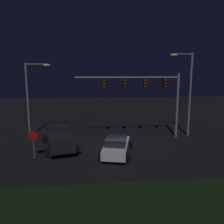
{
  "coord_description": "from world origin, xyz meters",
  "views": [
    {
      "loc": [
        -2.09,
        -19.13,
        6.6
      ],
      "look_at": [
        -0.08,
        1.31,
        2.98
      ],
      "focal_mm": 36.2,
      "sensor_mm": 36.0,
      "label": 1
    }
  ],
  "objects_px": {
    "pickup_truck": "(59,137)",
    "traffic_signal_gantry": "(145,88)",
    "street_lamp_left": "(32,90)",
    "street_lamp_right": "(186,85)",
    "car_sedan": "(117,146)",
    "stop_sign": "(33,139)"
  },
  "relations": [
    {
      "from": "car_sedan",
      "to": "stop_sign",
      "type": "distance_m",
      "value": 6.48
    },
    {
      "from": "traffic_signal_gantry",
      "to": "street_lamp_left",
      "type": "xyz_separation_m",
      "value": [
        -11.27,
        2.04,
        -0.23
      ]
    },
    {
      "from": "pickup_truck",
      "to": "car_sedan",
      "type": "height_order",
      "value": "pickup_truck"
    },
    {
      "from": "traffic_signal_gantry",
      "to": "street_lamp_right",
      "type": "bearing_deg",
      "value": 4.4
    },
    {
      "from": "pickup_truck",
      "to": "street_lamp_left",
      "type": "relative_size",
      "value": 0.76
    },
    {
      "from": "stop_sign",
      "to": "street_lamp_right",
      "type": "bearing_deg",
      "value": 19.5
    },
    {
      "from": "traffic_signal_gantry",
      "to": "street_lamp_left",
      "type": "bearing_deg",
      "value": 169.72
    },
    {
      "from": "stop_sign",
      "to": "traffic_signal_gantry",
      "type": "bearing_deg",
      "value": 25.52
    },
    {
      "from": "street_lamp_right",
      "to": "pickup_truck",
      "type": "bearing_deg",
      "value": -168.08
    },
    {
      "from": "traffic_signal_gantry",
      "to": "street_lamp_right",
      "type": "relative_size",
      "value": 1.21
    },
    {
      "from": "pickup_truck",
      "to": "street_lamp_right",
      "type": "bearing_deg",
      "value": -92.19
    },
    {
      "from": "pickup_truck",
      "to": "street_lamp_left",
      "type": "distance_m",
      "value": 6.55
    },
    {
      "from": "street_lamp_right",
      "to": "stop_sign",
      "type": "relative_size",
      "value": 3.82
    },
    {
      "from": "street_lamp_right",
      "to": "stop_sign",
      "type": "bearing_deg",
      "value": -160.5
    },
    {
      "from": "car_sedan",
      "to": "street_lamp_right",
      "type": "height_order",
      "value": "street_lamp_right"
    },
    {
      "from": "street_lamp_left",
      "to": "stop_sign",
      "type": "relative_size",
      "value": 3.38
    },
    {
      "from": "pickup_truck",
      "to": "traffic_signal_gantry",
      "type": "relative_size",
      "value": 0.55
    },
    {
      "from": "car_sedan",
      "to": "street_lamp_left",
      "type": "xyz_separation_m",
      "value": [
        -7.92,
        6.56,
        4.06
      ]
    },
    {
      "from": "pickup_truck",
      "to": "street_lamp_right",
      "type": "xyz_separation_m",
      "value": [
        12.53,
        2.64,
        4.31
      ]
    },
    {
      "from": "traffic_signal_gantry",
      "to": "car_sedan",
      "type": "bearing_deg",
      "value": -126.58
    },
    {
      "from": "pickup_truck",
      "to": "traffic_signal_gantry",
      "type": "height_order",
      "value": "traffic_signal_gantry"
    },
    {
      "from": "street_lamp_right",
      "to": "street_lamp_left",
      "type": "bearing_deg",
      "value": 173.76
    }
  ]
}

